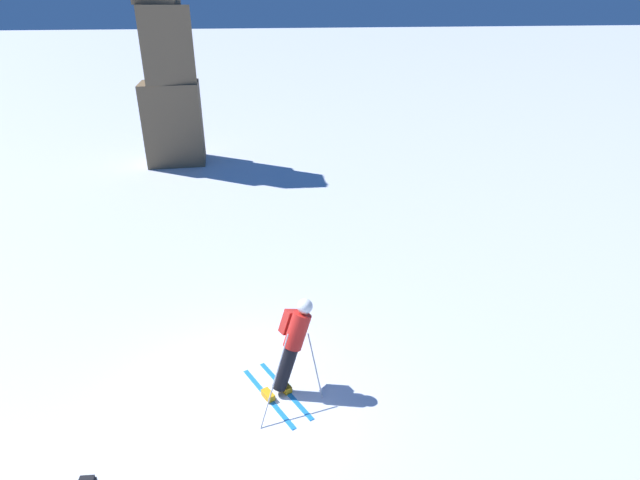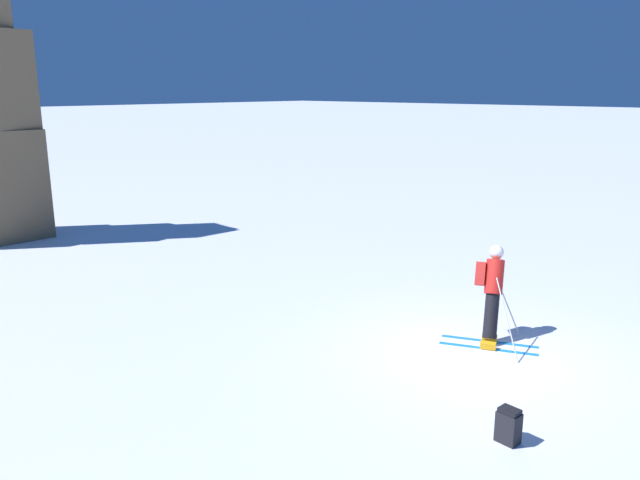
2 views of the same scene
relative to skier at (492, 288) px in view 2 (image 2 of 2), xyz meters
name	(u,v)px [view 2 (image 2 of 2)]	position (x,y,z in m)	size (l,w,h in m)	color
ground_plane	(473,355)	(-0.92, -0.18, -1.01)	(300.00, 300.00, 0.00)	white
skier	(492,288)	(0.00, 0.00, 0.00)	(1.38, 1.82, 1.84)	#1E7AC6
spare_backpack	(508,426)	(-3.18, -1.96, -0.77)	(0.25, 0.32, 0.50)	black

